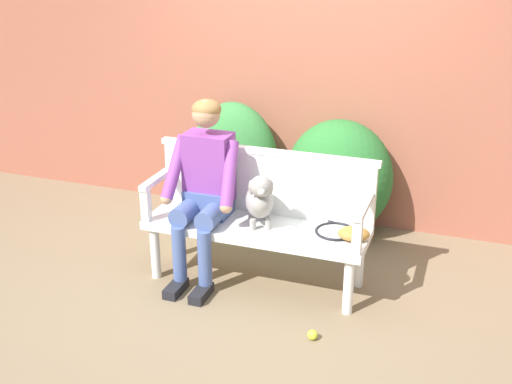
{
  "coord_description": "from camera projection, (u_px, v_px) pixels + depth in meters",
  "views": [
    {
      "loc": [
        1.39,
        -3.9,
        2.4
      ],
      "look_at": [
        0.0,
        0.0,
        0.72
      ],
      "focal_mm": 44.53,
      "sensor_mm": 36.0,
      "label": 1
    }
  ],
  "objects": [
    {
      "name": "ground_plane",
      "position": [
        256.0,
        281.0,
        4.74
      ],
      "size": [
        40.0,
        40.0,
        0.0
      ],
      "primitive_type": "plane",
      "color": "#7A664C"
    },
    {
      "name": "tennis_racket",
      "position": [
        334.0,
        230.0,
        4.45
      ],
      "size": [
        0.39,
        0.57,
        0.03
      ],
      "color": "black",
      "rests_on": "garden_bench"
    },
    {
      "name": "baseball_glove",
      "position": [
        354.0,
        234.0,
        4.31
      ],
      "size": [
        0.26,
        0.23,
        0.09
      ],
      "primitive_type": "ellipsoid",
      "rotation": [
        0.0,
        0.0,
        0.3
      ],
      "color": "#9E6B2D",
      "rests_on": "garden_bench"
    },
    {
      "name": "brick_garden_fence",
      "position": [
        311.0,
        80.0,
        5.52
      ],
      "size": [
        8.0,
        0.3,
        2.46
      ],
      "primitive_type": "cube",
      "color": "#9E5642",
      "rests_on": "ground"
    },
    {
      "name": "person_seated",
      "position": [
        205.0,
        183.0,
        4.57
      ],
      "size": [
        0.56,
        0.65,
        1.34
      ],
      "color": "black",
      "rests_on": "ground"
    },
    {
      "name": "dog_on_bench",
      "position": [
        260.0,
        199.0,
        4.45
      ],
      "size": [
        0.3,
        0.41,
        0.42
      ],
      "color": "gray",
      "rests_on": "garden_bench"
    },
    {
      "name": "garden_bench",
      "position": [
        256.0,
        232.0,
        4.58
      ],
      "size": [
        1.62,
        0.5,
        0.47
      ],
      "color": "white",
      "rests_on": "ground"
    },
    {
      "name": "bench_armrest_left_end",
      "position": [
        153.0,
        189.0,
        4.65
      ],
      "size": [
        0.06,
        0.5,
        0.28
      ],
      "color": "white",
      "rests_on": "garden_bench"
    },
    {
      "name": "bench_backrest",
      "position": [
        266.0,
        181.0,
        4.66
      ],
      "size": [
        1.66,
        0.06,
        0.5
      ],
      "color": "white",
      "rests_on": "garden_bench"
    },
    {
      "name": "tennis_ball",
      "position": [
        313.0,
        335.0,
        4.04
      ],
      "size": [
        0.07,
        0.07,
        0.07
      ],
      "primitive_type": "sphere",
      "color": "#CCDB33",
      "rests_on": "ground"
    },
    {
      "name": "hedge_bush_mid_right",
      "position": [
        339.0,
        177.0,
        5.36
      ],
      "size": [
        0.91,
        0.76,
        0.99
      ],
      "primitive_type": "ellipsoid",
      "color": "#286B2D",
      "rests_on": "ground"
    },
    {
      "name": "hedge_bush_far_right",
      "position": [
        234.0,
        160.0,
        5.67
      ],
      "size": [
        0.81,
        0.49,
        1.06
      ],
      "primitive_type": "ellipsoid",
      "color": "#337538",
      "rests_on": "ground"
    },
    {
      "name": "bench_armrest_right_end",
      "position": [
        362.0,
        218.0,
        4.17
      ],
      "size": [
        0.06,
        0.5,
        0.28
      ],
      "color": "white",
      "rests_on": "garden_bench"
    }
  ]
}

